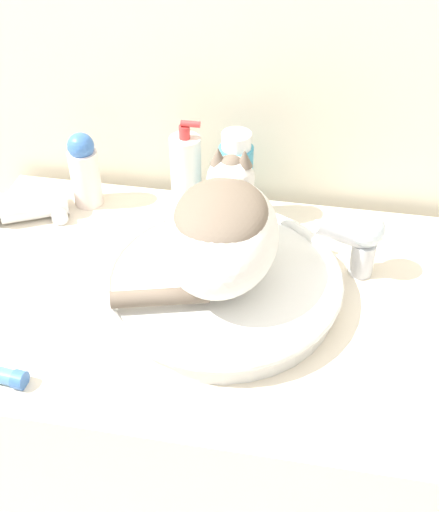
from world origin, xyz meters
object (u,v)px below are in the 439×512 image
faucet (362,239)px  hair_dryer (35,205)px  lotion_bottle_white (84,170)px  cat (221,229)px  soap_pump_bottle (186,176)px  mouthwash_bottle (236,179)px

faucet → hair_dryer: faucet is taller
lotion_bottle_white → hair_dryer: (-0.09, -0.07, -0.05)m
cat → faucet: (0.23, 0.10, -0.06)m
cat → soap_pump_bottle: 0.25m
faucet → hair_dryer: 0.65m
cat → mouthwash_bottle: size_ratio=1.42×
faucet → hair_dryer: (-0.64, 0.06, -0.05)m
cat → hair_dryer: cat is taller
soap_pump_bottle → hair_dryer: soap_pump_bottle is taller
faucet → hair_dryer: size_ratio=0.82×
cat → mouthwash_bottle: 0.23m
faucet → lotion_bottle_white: bearing=-36.5°
faucet → mouthwash_bottle: size_ratio=0.69×
soap_pump_bottle → mouthwash_bottle: (0.10, 0.00, 0.00)m
faucet → lotion_bottle_white: 0.57m
mouthwash_bottle → hair_dryer: mouthwash_bottle is taller
cat → lotion_bottle_white: size_ratio=1.70×
faucet → soap_pump_bottle: bearing=-43.9°
cat → mouthwash_bottle: cat is taller
cat → soap_pump_bottle: size_ratio=1.30×
faucet → mouthwash_bottle: 0.28m
lotion_bottle_white → mouthwash_bottle: bearing=0.0°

